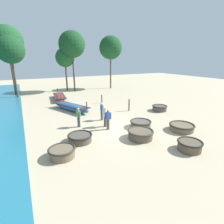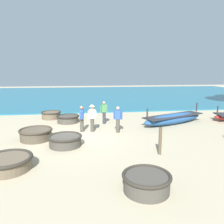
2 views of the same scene
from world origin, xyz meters
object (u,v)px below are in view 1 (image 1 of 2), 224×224
object	(u,v)px
tree_leftmost	(65,58)
coracle_upturned	(160,108)
coracle_weathered	(62,152)
coracle_beside_post	(141,134)
fisherman_hauling	(102,111)
long_boat_white_hull	(60,97)
coracle_center	(182,127)
mooring_post_shoreline	(102,99)
tree_tall_back	(72,45)
coracle_nearest	(190,145)
tree_right_mid	(111,48)
coracle_front_left	(141,124)
tree_center	(10,50)
long_boat_blue_hull	(71,107)
fisherman_with_hat	(108,119)
fisherman_crouching	(105,115)
coracle_tilted	(80,138)
fisherman_standing_left	(79,117)
tree_rightmost	(7,41)
mooring_post_inland	(129,105)

from	to	relation	value
tree_leftmost	coracle_upturned	bearing A→B (deg)	-71.04
coracle_weathered	coracle_beside_post	bearing A→B (deg)	-0.96
tree_leftmost	fisherman_hauling	bearing A→B (deg)	-93.25
long_boat_white_hull	coracle_upturned	bearing A→B (deg)	-50.96
coracle_center	long_boat_white_hull	distance (m)	15.82
mooring_post_shoreline	tree_tall_back	size ratio (longest dim) A/B	0.11
coracle_nearest	tree_right_mid	world-z (taller)	tree_right_mid
coracle_front_left	long_boat_white_hull	world-z (taller)	long_boat_white_hull
tree_leftmost	tree_center	distance (m)	7.79
mooring_post_shoreline	long_boat_blue_hull	bearing A→B (deg)	-161.04
long_boat_white_hull	fisherman_with_hat	bearing A→B (deg)	-84.35
fisherman_crouching	tree_center	world-z (taller)	tree_center
coracle_beside_post	coracle_tilted	size ratio (longest dim) A/B	1.10
long_boat_white_hull	fisherman_standing_left	distance (m)	10.44
coracle_center	tree_right_mid	xyz separation A→B (m)	(4.16, 19.73, 6.60)
tree_leftmost	tree_rightmost	bearing A→B (deg)	179.76
coracle_upturned	fisherman_standing_left	size ratio (longest dim) A/B	0.97
tree_right_mid	tree_rightmost	size ratio (longest dim) A/B	0.93
fisherman_hauling	fisherman_standing_left	distance (m)	2.33
coracle_center	long_boat_blue_hull	world-z (taller)	long_boat_blue_hull
tree_tall_back	tree_center	size ratio (longest dim) A/B	1.16
coracle_tilted	tree_rightmost	bearing A→B (deg)	101.14
fisherman_hauling	tree_tall_back	xyz separation A→B (m)	(1.94, 15.15, 6.37)
fisherman_standing_left	fisherman_with_hat	distance (m)	2.36
mooring_post_inland	tree_center	bearing A→B (deg)	129.30
fisherman_crouching	mooring_post_inland	world-z (taller)	fisherman_crouching
coracle_center	long_boat_blue_hull	xyz separation A→B (m)	(-5.93, 9.00, 0.10)
fisherman_hauling	tree_right_mid	bearing A→B (deg)	60.27
coracle_front_left	coracle_nearest	xyz separation A→B (m)	(0.39, -4.23, 0.02)
fisherman_standing_left	tree_right_mid	bearing A→B (deg)	55.22
coracle_upturned	tree_center	distance (m)	19.77
coracle_tilted	fisherman_crouching	xyz separation A→B (m)	(2.56, 1.61, 0.68)
coracle_nearest	fisherman_hauling	distance (m)	7.56
tree_rightmost	tree_center	world-z (taller)	tree_rightmost
coracle_front_left	fisherman_standing_left	distance (m)	4.87
coracle_nearest	tree_right_mid	bearing A→B (deg)	74.49
coracle_beside_post	tree_leftmost	bearing A→B (deg)	89.65
mooring_post_shoreline	coracle_weathered	bearing A→B (deg)	-124.63
tree_tall_back	tree_center	distance (m)	8.60
coracle_upturned	fisherman_hauling	bearing A→B (deg)	178.70
fisherman_standing_left	long_boat_blue_hull	bearing A→B (deg)	82.14
coracle_center	tree_tall_back	distance (m)	21.31
fisherman_with_hat	mooring_post_inland	size ratio (longest dim) A/B	1.28
fisherman_with_hat	mooring_post_inland	xyz separation A→B (m)	(4.08, 3.40, -0.22)
coracle_tilted	coracle_upturned	bearing A→B (deg)	17.49
fisherman_standing_left	coracle_beside_post	bearing A→B (deg)	-52.40
long_boat_white_hull	tree_center	distance (m)	8.52
fisherman_crouching	coracle_tilted	bearing A→B (deg)	-147.79
tree_tall_back	coracle_nearest	bearing A→B (deg)	-88.87
coracle_weathered	coracle_front_left	bearing A→B (deg)	13.49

